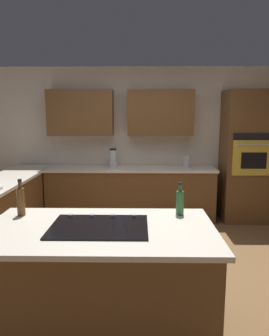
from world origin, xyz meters
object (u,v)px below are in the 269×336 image
at_px(cooktop, 99,226).
at_px(second_bottle, 180,202).
at_px(kettle, 187,161).
at_px(wall_oven, 247,157).
at_px(oil_bottle, 21,201).
at_px(blender, 113,159).

distance_m(cooktop, second_bottle, 0.76).
distance_m(kettle, second_bottle, 2.67).
bearing_deg(second_bottle, wall_oven, -119.09).
bearing_deg(cooktop, wall_oven, -125.92).
bearing_deg(second_bottle, oil_bottle, 1.53).
height_order(blender, second_bottle, blender).
xyz_separation_m(wall_oven, kettle, (1.00, -0.05, -0.09)).
height_order(cooktop, kettle, kettle).
bearing_deg(second_bottle, cooktop, 25.99).
relative_size(blender, kettle, 1.56).
distance_m(blender, second_bottle, 2.76).
distance_m(wall_oven, cooktop, 3.61).
xyz_separation_m(blender, kettle, (-1.25, 0.00, -0.03)).
xyz_separation_m(cooktop, blender, (0.14, -2.97, 0.13)).
xyz_separation_m(blender, second_bottle, (-0.81, 2.64, -0.02)).
xyz_separation_m(oil_bottle, second_bottle, (-1.39, -0.04, -0.01)).
height_order(cooktop, blender, blender).
xyz_separation_m(cooktop, oil_bottle, (0.72, -0.29, 0.13)).
xyz_separation_m(cooktop, kettle, (-1.11, -2.97, 0.09)).
relative_size(oil_bottle, second_bottle, 1.10).
bearing_deg(wall_oven, oil_bottle, 42.81).
bearing_deg(oil_bottle, wall_oven, -137.19).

